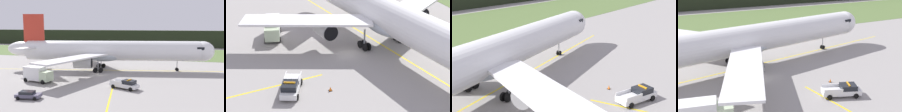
# 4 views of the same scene
# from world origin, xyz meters

# --- Properties ---
(ground) EXTENTS (320.00, 320.00, 0.00)m
(ground) POSITION_xyz_m (0.00, 0.00, 0.00)
(ground) COLOR gray
(grass_verge) EXTENTS (320.00, 40.60, 0.04)m
(grass_verge) POSITION_xyz_m (0.00, 48.61, 0.02)
(grass_verge) COLOR #546D38
(grass_verge) RESTS_ON ground
(taxiway_centerline_main) EXTENTS (71.87, 12.59, 0.01)m
(taxiway_centerline_main) POSITION_xyz_m (1.64, 7.09, 0.00)
(taxiway_centerline_main) COLOR yellow
(taxiway_centerline_main) RESTS_ON ground
(airliner) EXTENTS (55.20, 41.65, 15.02)m
(airliner) POSITION_xyz_m (1.00, 6.98, 5.19)
(airliner) COLOR white
(airliner) RESTS_ON ground
(ops_pickup_truck) EXTENTS (6.03, 3.91, 1.94)m
(ops_pickup_truck) POSITION_xyz_m (8.73, -10.76, 0.90)
(ops_pickup_truck) COLOR silver
(ops_pickup_truck) RESTS_ON ground
(catering_truck) EXTENTS (6.68, 3.75, 3.42)m
(catering_truck) POSITION_xyz_m (-10.69, -9.63, 1.73)
(catering_truck) COLOR beige
(catering_truck) RESTS_ON ground
(apron_cone) EXTENTS (0.47, 0.47, 0.59)m
(apron_cone) POSITION_xyz_m (9.89, -5.92, 0.29)
(apron_cone) COLOR black
(apron_cone) RESTS_ON ground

